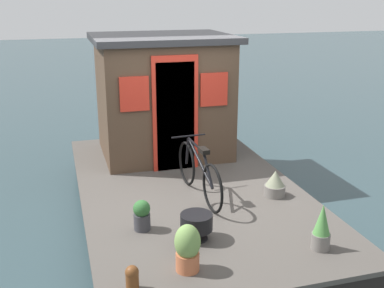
# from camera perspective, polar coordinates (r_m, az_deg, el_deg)

# --- Properties ---
(ground_plane) EXTENTS (60.00, 60.00, 0.00)m
(ground_plane) POSITION_cam_1_polar(r_m,az_deg,el_deg) (7.09, -0.45, -8.52)
(ground_plane) COLOR #2D4247
(houseboat_deck) EXTENTS (5.37, 3.08, 0.47)m
(houseboat_deck) POSITION_cam_1_polar(r_m,az_deg,el_deg) (6.99, -0.46, -6.80)
(houseboat_deck) COLOR #4C4742
(houseboat_deck) RESTS_ON ground_plane
(houseboat_cabin) EXTENTS (1.88, 2.27, 2.03)m
(houseboat_cabin) POSITION_cam_1_polar(r_m,az_deg,el_deg) (8.06, -3.52, 5.89)
(houseboat_cabin) COLOR #4C3828
(houseboat_cabin) RESTS_ON houseboat_deck
(bicycle) EXTENTS (1.62, 0.50, 0.77)m
(bicycle) POSITION_cam_1_polar(r_m,az_deg,el_deg) (6.41, 0.83, -3.44)
(bicycle) COLOR black
(bicycle) RESTS_ON houseboat_deck
(potted_plant_succulent) EXTENTS (0.29, 0.29, 0.37)m
(potted_plant_succulent) POSITION_cam_1_polar(r_m,az_deg,el_deg) (6.61, 9.98, -4.77)
(potted_plant_succulent) COLOR slate
(potted_plant_succulent) RESTS_ON houseboat_deck
(potted_plant_mint) EXTENTS (0.20, 0.20, 0.53)m
(potted_plant_mint) POSITION_cam_1_polar(r_m,az_deg,el_deg) (5.37, 15.38, -9.75)
(potted_plant_mint) COLOR slate
(potted_plant_mint) RESTS_ON houseboat_deck
(potted_plant_fern) EXTENTS (0.26, 0.26, 0.50)m
(potted_plant_fern) POSITION_cam_1_polar(r_m,az_deg,el_deg) (4.82, -0.54, -12.42)
(potted_plant_fern) COLOR #B2603D
(potted_plant_fern) RESTS_ON houseboat_deck
(potted_plant_ivy) EXTENTS (0.20, 0.20, 0.37)m
(potted_plant_ivy) POSITION_cam_1_polar(r_m,az_deg,el_deg) (5.64, -6.07, -8.51)
(potted_plant_ivy) COLOR #38383D
(potted_plant_ivy) RESTS_ON houseboat_deck
(charcoal_grill) EXTENTS (0.37, 0.37, 0.31)m
(charcoal_grill) POSITION_cam_1_polar(r_m,az_deg,el_deg) (5.40, 0.54, -9.48)
(charcoal_grill) COLOR black
(charcoal_grill) RESTS_ON houseboat_deck
(mooring_bollard) EXTENTS (0.13, 0.13, 0.25)m
(mooring_bollard) POSITION_cam_1_polar(r_m,az_deg,el_deg) (4.63, -7.24, -15.65)
(mooring_bollard) COLOR brown
(mooring_bollard) RESTS_ON houseboat_deck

